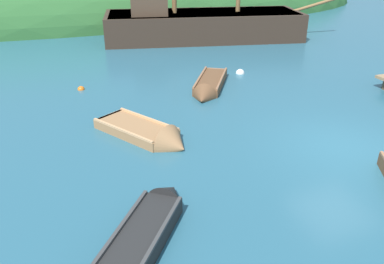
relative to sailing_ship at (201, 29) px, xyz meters
name	(u,v)px	position (x,y,z in m)	size (l,w,h in m)	color
ground_plane	(343,148)	(-1.70, -15.79, -0.64)	(120.00, 120.00, 0.00)	#285B70
shore_hill	(96,13)	(-4.71, 13.45, -0.64)	(54.15, 19.84, 10.55)	#2D602D
sailing_ship	(201,29)	(0.00, 0.00, 0.00)	(15.28, 6.96, 10.76)	#38281E
rowboat_outer_right	(147,231)	(-8.51, -17.56, -0.50)	(3.11, 3.60, 0.90)	black
rowboat_near_dock	(150,136)	(-7.15, -13.00, -0.54)	(2.82, 3.69, 1.21)	#9E7047
rowboat_outer_left	(209,87)	(-3.49, -9.33, -0.53)	(2.99, 3.84, 1.00)	brown
buoy_orange	(81,90)	(-8.64, -7.29, -0.64)	(0.30, 0.30, 0.30)	orange
buoy_white	(240,73)	(-1.10, -7.70, -0.64)	(0.43, 0.43, 0.43)	white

